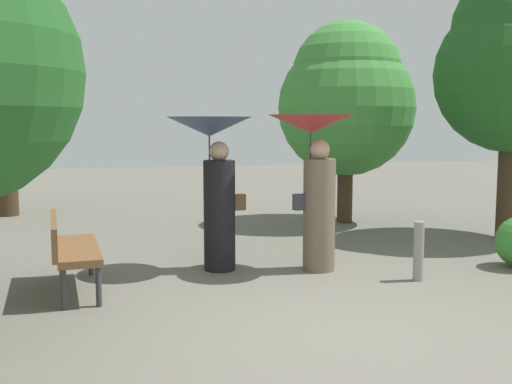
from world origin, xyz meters
TOP-DOWN VIEW (x-y plane):
  - ground_plane at (0.00, 0.00)m, footprint 40.00×40.00m
  - person_left at (-0.67, 2.38)m, footprint 1.06×1.06m
  - person_right at (0.54, 2.06)m, footprint 1.06×1.06m
  - park_bench at (-2.40, 1.81)m, footprint 0.59×1.53m
  - tree_near_right at (2.34, 5.36)m, footprint 2.48×2.48m
  - tree_mid_left at (-3.83, 7.82)m, footprint 2.91×2.91m
  - path_marker_post at (1.56, 1.26)m, footprint 0.12×0.12m

SIDE VIEW (x-z plane):
  - ground_plane at x=0.00m, z-range 0.00..0.00m
  - path_marker_post at x=1.56m, z-range 0.00..0.71m
  - park_bench at x=-2.40m, z-range 0.10..0.93m
  - person_right at x=0.54m, z-range 0.33..2.29m
  - person_left at x=-0.67m, z-range 0.35..2.28m
  - tree_near_right at x=2.34m, z-range 0.46..4.14m
  - tree_mid_left at x=-3.83m, z-range 0.83..6.00m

